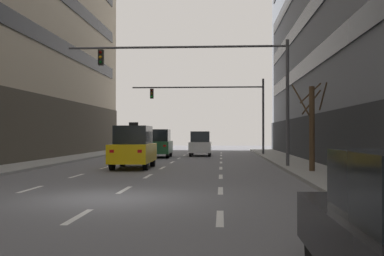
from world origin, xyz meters
The scene contains 31 objects.
ground_plane centered at (0.00, 0.00, 0.00)m, with size 120.00×120.00×0.00m, color slate.
sidewalk_right centered at (7.53, 0.00, 0.07)m, with size 2.55×80.00×0.14m, color gray.
lane_stripe_l1_s4 centered at (-3.13, 2.00, 0.00)m, with size 0.16×2.00×0.01m, color silver.
lane_stripe_l1_s5 centered at (-3.13, 7.00, 0.00)m, with size 0.16×2.00×0.01m, color silver.
lane_stripe_l1_s6 centered at (-3.13, 12.00, 0.00)m, with size 0.16×2.00×0.01m, color silver.
lane_stripe_l1_s7 centered at (-3.13, 17.00, 0.00)m, with size 0.16×2.00×0.01m, color silver.
lane_stripe_l1_s8 centered at (-3.13, 22.00, 0.00)m, with size 0.16×2.00×0.01m, color silver.
lane_stripe_l1_s9 centered at (-3.13, 27.00, 0.00)m, with size 0.16×2.00×0.01m, color silver.
lane_stripe_l1_s10 centered at (-3.13, 32.00, 0.00)m, with size 0.16×2.00×0.01m, color silver.
lane_stripe_l2_s3 centered at (0.00, -3.00, 0.00)m, with size 0.16×2.00×0.01m, color silver.
lane_stripe_l2_s4 centered at (0.00, 2.00, 0.00)m, with size 0.16×2.00×0.01m, color silver.
lane_stripe_l2_s5 centered at (0.00, 7.00, 0.00)m, with size 0.16×2.00×0.01m, color silver.
lane_stripe_l2_s6 centered at (0.00, 12.00, 0.00)m, with size 0.16×2.00×0.01m, color silver.
lane_stripe_l2_s7 centered at (0.00, 17.00, 0.00)m, with size 0.16×2.00×0.01m, color silver.
lane_stripe_l2_s8 centered at (0.00, 22.00, 0.00)m, with size 0.16×2.00×0.01m, color silver.
lane_stripe_l2_s9 centered at (0.00, 27.00, 0.00)m, with size 0.16×2.00×0.01m, color silver.
lane_stripe_l2_s10 centered at (0.00, 32.00, 0.00)m, with size 0.16×2.00×0.01m, color silver.
lane_stripe_l3_s3 centered at (3.13, -3.00, 0.00)m, with size 0.16×2.00×0.01m, color silver.
lane_stripe_l3_s4 centered at (3.13, 2.00, 0.00)m, with size 0.16×2.00×0.01m, color silver.
lane_stripe_l3_s5 centered at (3.13, 7.00, 0.00)m, with size 0.16×2.00×0.01m, color silver.
lane_stripe_l3_s6 centered at (3.13, 12.00, 0.00)m, with size 0.16×2.00×0.01m, color silver.
lane_stripe_l3_s7 centered at (3.13, 17.00, 0.00)m, with size 0.16×2.00×0.01m, color silver.
lane_stripe_l3_s8 centered at (3.13, 22.00, 0.00)m, with size 0.16×2.00×0.01m, color silver.
lane_stripe_l3_s9 centered at (3.13, 27.00, 0.00)m, with size 0.16×2.00×0.01m, color silver.
lane_stripe_l3_s10 centered at (3.13, 32.00, 0.00)m, with size 0.16×2.00×0.01m, color silver.
car_driving_0 centered at (-1.69, 23.28, 1.07)m, with size 2.00×4.51×2.16m.
car_driving_1 centered at (1.42, 25.98, 1.00)m, with size 1.77×4.17×2.02m.
taxi_driving_2 centered at (-1.49, 11.61, 1.12)m, with size 2.03×4.67×2.43m.
traffic_signal_0 centered at (2.90, 12.12, 4.99)m, with size 11.89×0.35×6.69m.
traffic_signal_1 centered at (3.08, 26.88, 4.52)m, with size 11.17×0.35×6.31m.
street_tree_0 centered at (7.27, 8.66, 2.22)m, with size 1.49×1.48×4.06m.
Camera 1 is at (3.16, -13.36, 1.83)m, focal length 44.64 mm.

